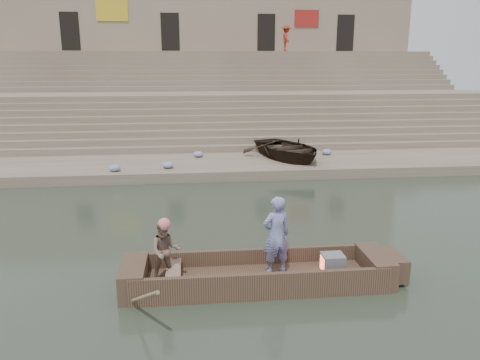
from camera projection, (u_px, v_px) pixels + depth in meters
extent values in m
plane|color=#273225|center=(222.00, 240.00, 12.35)|extent=(120.00, 120.00, 0.00)
cube|color=gray|center=(209.00, 166.00, 20.00)|extent=(32.00, 4.00, 0.40)
cube|color=gray|center=(203.00, 118.00, 26.93)|extent=(32.00, 3.00, 2.80)
cube|color=gray|center=(200.00, 89.00, 33.38)|extent=(32.00, 3.00, 5.20)
cube|color=gray|center=(207.00, 153.00, 22.13)|extent=(32.00, 0.50, 0.70)
cube|color=gray|center=(206.00, 148.00, 22.58)|extent=(32.00, 0.50, 1.00)
cube|color=gray|center=(206.00, 143.00, 23.02)|extent=(32.00, 0.50, 1.30)
cube|color=gray|center=(205.00, 138.00, 23.47)|extent=(32.00, 0.50, 1.60)
cube|color=gray|center=(205.00, 134.00, 23.91)|extent=(32.00, 0.50, 1.90)
cube|color=gray|center=(205.00, 130.00, 24.36)|extent=(32.00, 0.50, 2.20)
cube|color=gray|center=(204.00, 125.00, 24.80)|extent=(32.00, 0.50, 2.50)
cube|color=gray|center=(204.00, 121.00, 25.25)|extent=(32.00, 0.50, 2.80)
cube|color=gray|center=(202.00, 112.00, 28.58)|extent=(32.00, 0.50, 3.10)
cube|color=gray|center=(202.00, 109.00, 29.02)|extent=(32.00, 0.50, 3.40)
cube|color=gray|center=(202.00, 105.00, 29.47)|extent=(32.00, 0.50, 3.70)
cube|color=gray|center=(201.00, 102.00, 29.91)|extent=(32.00, 0.50, 4.00)
cube|color=gray|center=(201.00, 99.00, 30.36)|extent=(32.00, 0.50, 4.30)
cube|color=gray|center=(201.00, 96.00, 30.80)|extent=(32.00, 0.50, 4.60)
cube|color=gray|center=(201.00, 94.00, 31.25)|extent=(32.00, 0.50, 4.90)
cube|color=gray|center=(200.00, 91.00, 31.69)|extent=(32.00, 0.50, 5.20)
cube|color=gray|center=(198.00, 47.00, 36.48)|extent=(32.00, 5.00, 11.20)
cube|color=black|center=(70.00, 31.00, 32.95)|extent=(1.30, 0.18, 2.60)
cube|color=black|center=(170.00, 32.00, 33.67)|extent=(1.30, 0.18, 2.60)
cube|color=black|center=(266.00, 32.00, 34.39)|extent=(1.30, 0.18, 2.60)
cube|color=black|center=(345.00, 33.00, 35.01)|extent=(1.30, 0.18, 2.60)
cube|color=gold|center=(112.00, 11.00, 32.84)|extent=(2.20, 0.10, 1.40)
cube|color=maroon|center=(307.00, 18.00, 34.39)|extent=(1.80, 0.10, 1.20)
cube|color=brown|center=(258.00, 280.00, 9.82)|extent=(5.00, 1.30, 0.22)
cube|color=brown|center=(262.00, 287.00, 9.19)|extent=(5.20, 0.12, 0.56)
cube|color=brown|center=(254.00, 261.00, 10.38)|extent=(5.20, 0.12, 0.56)
cube|color=brown|center=(134.00, 278.00, 9.51)|extent=(0.50, 1.30, 0.60)
cube|color=brown|center=(375.00, 266.00, 10.04)|extent=(0.50, 1.30, 0.60)
cube|color=brown|center=(393.00, 265.00, 10.08)|extent=(0.35, 0.90, 0.50)
cube|color=#937A5B|center=(173.00, 272.00, 9.57)|extent=(0.30, 1.20, 0.08)
cylinder|color=#937A5B|center=(137.00, 299.00, 8.66)|extent=(1.03, 2.10, 1.36)
sphere|color=#E47170|center=(164.00, 224.00, 9.31)|extent=(0.26, 0.26, 0.26)
imported|color=navy|center=(276.00, 235.00, 9.73)|extent=(0.70, 0.55, 1.69)
imported|color=#2B8165|center=(165.00, 251.00, 9.45)|extent=(0.66, 0.54, 1.27)
cube|color=slate|center=(333.00, 263.00, 9.91)|extent=(0.46, 0.42, 0.40)
cube|color=#E5593F|center=(323.00, 264.00, 9.89)|extent=(0.04, 0.34, 0.32)
imported|color=#2D2116|center=(288.00, 149.00, 20.50)|extent=(4.30, 5.04, 0.88)
imported|color=maroon|center=(286.00, 38.00, 32.34)|extent=(0.67, 1.14, 1.75)
ellipsoid|color=#3F5999|center=(168.00, 165.00, 18.73)|extent=(0.44, 0.44, 0.26)
ellipsoid|color=#3F5999|center=(327.00, 152.00, 21.40)|extent=(0.44, 0.44, 0.26)
ellipsoid|color=#3F5999|center=(198.00, 154.00, 20.90)|extent=(0.44, 0.44, 0.26)
ellipsoid|color=#3F5999|center=(115.00, 168.00, 18.21)|extent=(0.44, 0.44, 0.26)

